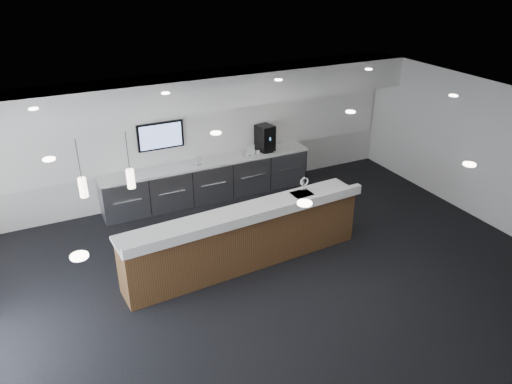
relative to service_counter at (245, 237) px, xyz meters
name	(u,v)px	position (x,y,z in m)	size (l,w,h in m)	color
ground	(283,278)	(0.41, -0.74, -0.58)	(10.00, 10.00, 0.00)	black
ceiling	(287,120)	(0.41, -0.74, 2.42)	(10.00, 8.00, 0.02)	black
back_wall	(201,134)	(0.41, 3.26, 0.92)	(10.00, 0.02, 3.00)	silver
right_wall	(494,156)	(5.41, -0.74, 0.92)	(0.02, 8.00, 3.00)	silver
soffit_bulkhead	(206,90)	(0.41, 2.81, 2.07)	(10.00, 0.90, 0.70)	white
alcove_panel	(202,131)	(0.41, 3.23, 1.02)	(9.80, 0.06, 1.40)	white
back_credenza	(209,180)	(0.41, 2.90, -0.10)	(5.06, 0.66, 0.95)	gray
wall_tv	(160,136)	(-0.59, 3.17, 1.07)	(1.05, 0.08, 0.62)	black
pendant_left	(127,173)	(-1.99, 0.06, 1.67)	(0.12, 0.12, 0.30)	#FFEEC6
pendant_right	(80,181)	(-2.69, 0.06, 1.67)	(0.12, 0.12, 0.30)	#FFEEC6
ceiling_can_lights	(287,122)	(0.41, -0.74, 2.39)	(7.00, 5.00, 0.02)	white
service_counter	(245,237)	(0.00, 0.00, 0.00)	(4.76, 1.08, 1.49)	#4B2E19
coffee_machine	(265,138)	(1.92, 2.96, 0.69)	(0.43, 0.52, 0.63)	black
info_sign_left	(198,161)	(0.12, 2.79, 0.48)	(0.16, 0.02, 0.22)	silver
info_sign_right	(251,150)	(1.47, 2.82, 0.50)	(0.19, 0.02, 0.26)	silver
cup_0	(258,152)	(1.65, 2.80, 0.42)	(0.10, 0.10, 0.09)	white
cup_1	(253,153)	(1.51, 2.80, 0.42)	(0.10, 0.10, 0.09)	white
cup_2	(247,154)	(1.37, 2.80, 0.42)	(0.10, 0.10, 0.09)	white
cup_3	(242,155)	(1.23, 2.80, 0.42)	(0.10, 0.10, 0.09)	white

